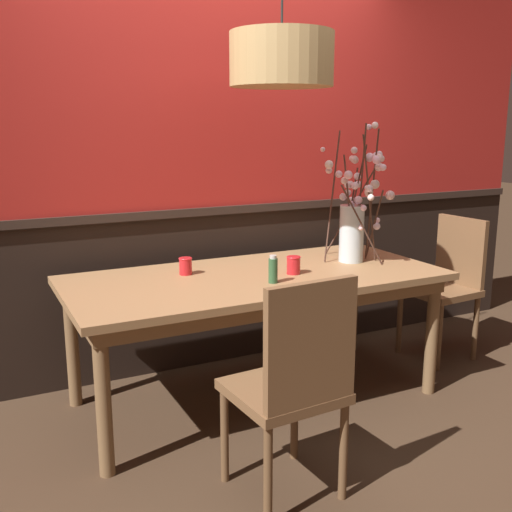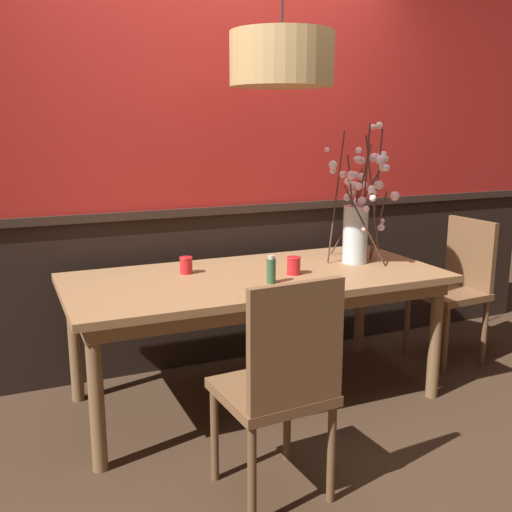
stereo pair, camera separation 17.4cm
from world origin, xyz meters
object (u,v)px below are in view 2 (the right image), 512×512
at_px(chair_far_side_right, 244,271).
at_px(condiment_bottle, 271,270).
at_px(chair_near_side_left, 281,381).
at_px(candle_holder_nearer_edge, 294,266).
at_px(chair_far_side_left, 155,281).
at_px(candle_holder_nearer_center, 186,265).
at_px(dining_table, 256,288).
at_px(vase_with_blossoms, 358,219).
at_px(pendant_lamp, 282,60).
at_px(chair_head_east_end, 456,282).

xyz_separation_m(chair_far_side_right, condiment_bottle, (-0.30, -1.10, 0.29)).
xyz_separation_m(chair_near_side_left, candle_holder_nearer_edge, (0.48, 0.84, 0.25)).
relative_size(chair_far_side_left, candle_holder_nearer_center, 9.57).
relative_size(dining_table, chair_far_side_right, 2.20).
xyz_separation_m(chair_near_side_left, vase_with_blossoms, (0.96, 0.95, 0.46)).
bearing_deg(candle_holder_nearer_center, chair_near_side_left, -86.91).
distance_m(vase_with_blossoms, pendant_lamp, 1.04).
xyz_separation_m(condiment_bottle, pendant_lamp, (0.13, 0.16, 1.06)).
bearing_deg(vase_with_blossoms, candle_holder_nearer_edge, -166.82).
distance_m(chair_head_east_end, vase_with_blossoms, 0.91).
xyz_separation_m(chair_far_side_right, candle_holder_nearer_edge, (-0.11, -0.99, 0.27)).
xyz_separation_m(chair_head_east_end, vase_with_blossoms, (-0.78, 0.00, 0.47)).
distance_m(chair_near_side_left, vase_with_blossoms, 1.43).
bearing_deg(chair_far_side_right, candle_holder_nearer_edge, -96.30).
distance_m(chair_near_side_left, candle_holder_nearer_center, 1.12).
bearing_deg(dining_table, condiment_bottle, -91.07).
xyz_separation_m(candle_holder_nearer_edge, pendant_lamp, (-0.07, 0.04, 1.08)).
relative_size(dining_table, chair_head_east_end, 2.20).
distance_m(chair_head_east_end, condiment_bottle, 1.50).
xyz_separation_m(chair_near_side_left, pendant_lamp, (0.41, 0.87, 1.33)).
distance_m(chair_far_side_right, candle_holder_nearer_edge, 1.03).
distance_m(chair_far_side_left, candle_holder_nearer_center, 0.77).
relative_size(chair_near_side_left, chair_head_east_end, 1.03).
bearing_deg(chair_far_side_right, vase_with_blossoms, -66.69).
bearing_deg(chair_far_side_left, candle_holder_nearer_center, -89.64).
height_order(condiment_bottle, pendant_lamp, pendant_lamp).
distance_m(condiment_bottle, pendant_lamp, 1.08).
xyz_separation_m(candle_holder_nearer_edge, condiment_bottle, (-0.20, -0.12, 0.02)).
relative_size(chair_far_side_right, chair_far_side_left, 1.04).
height_order(chair_near_side_left, chair_far_side_right, chair_near_side_left).
bearing_deg(chair_near_side_left, dining_table, 72.55).
relative_size(chair_far_side_left, pendant_lamp, 1.05).
relative_size(chair_near_side_left, vase_with_blossoms, 1.18).
height_order(dining_table, chair_far_side_left, chair_far_side_left).
distance_m(chair_head_east_end, chair_far_side_left, 2.00).
relative_size(chair_far_side_left, candle_holder_nearer_edge, 9.15).
height_order(chair_far_side_left, vase_with_blossoms, vase_with_blossoms).
relative_size(dining_table, vase_with_blossoms, 2.51).
bearing_deg(chair_head_east_end, vase_with_blossoms, 179.86).
xyz_separation_m(dining_table, chair_far_side_left, (-0.35, 0.89, -0.14)).
bearing_deg(chair_near_side_left, chair_far_side_right, 72.09).
distance_m(dining_table, candle_holder_nearer_center, 0.41).
height_order(chair_near_side_left, chair_head_east_end, chair_near_side_left).
bearing_deg(candle_holder_nearer_center, chair_far_side_left, 90.36).
bearing_deg(condiment_bottle, chair_far_side_left, 107.69).
relative_size(condiment_bottle, pendant_lamp, 0.17).
bearing_deg(pendant_lamp, chair_far_side_right, 79.54).
bearing_deg(chair_far_side_right, dining_table, -108.39).
distance_m(candle_holder_nearer_center, condiment_bottle, 0.51).
distance_m(candle_holder_nearer_edge, condiment_bottle, 0.23).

